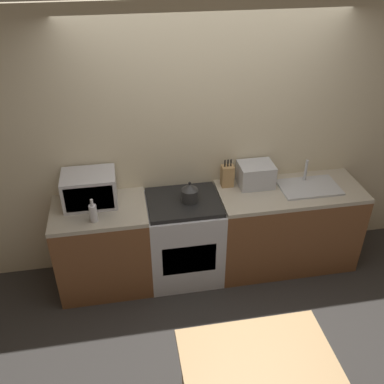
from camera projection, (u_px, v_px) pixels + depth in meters
name	position (u px, v px, depth m)	size (l,w,h in m)	color
ground_plane	(225.00, 317.00, 3.98)	(16.00, 16.00, 0.00)	#33302D
wall_back	(206.00, 144.00, 4.11)	(10.00, 0.06, 2.60)	beige
counter_left_run	(104.00, 247.00, 4.13)	(0.87, 0.62, 0.90)	brown
counter_right_run	(286.00, 227.00, 4.41)	(1.42, 0.62, 0.90)	brown
stove_range	(184.00, 238.00, 4.25)	(0.71, 0.62, 0.90)	silver
kettle	(190.00, 193.00, 3.95)	(0.16, 0.16, 0.21)	#2D2D2D
microwave	(90.00, 189.00, 3.89)	(0.48, 0.35, 0.30)	silver
bottle	(93.00, 213.00, 3.69)	(0.07, 0.07, 0.22)	silver
knife_block	(227.00, 176.00, 4.17)	(0.12, 0.10, 0.29)	tan
toaster_oven	(256.00, 175.00, 4.18)	(0.34, 0.27, 0.23)	silver
sink_basin	(309.00, 186.00, 4.19)	(0.57, 0.37, 0.24)	silver
dining_table	(259.00, 374.00, 2.73)	(0.99, 0.72, 0.77)	tan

